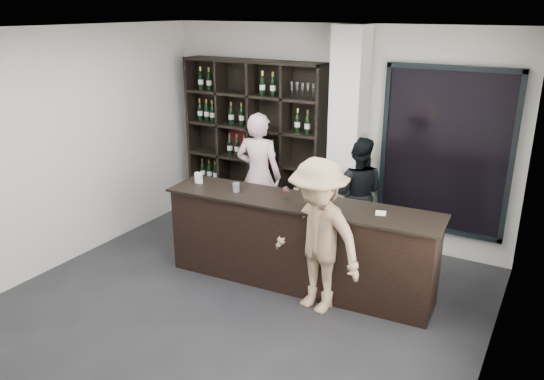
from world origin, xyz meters
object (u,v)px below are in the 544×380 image
Objects in this scene: taster_black at (356,194)px; customer at (318,236)px; taster_pink at (259,176)px; wine_shelf at (254,143)px; tasting_counter at (298,243)px.

taster_black is 0.91× the size of customer.
customer is at bearing 129.33° from taster_pink.
customer is (0.21, -1.66, 0.07)m from taster_black.
wine_shelf is 0.76× the size of tasting_counter.
taster_pink is at bearing 151.98° from customer.
wine_shelf reaches higher than taster_pink.
taster_black is at bearing -176.71° from taster_pink.
wine_shelf reaches higher than taster_black.
taster_pink is at bearing 134.81° from tasting_counter.
taster_pink reaches higher than customer.
tasting_counter is at bearing -44.32° from wine_shelf.
taster_pink is 1.05× the size of customer.
wine_shelf is at bearing -61.00° from taster_pink.
taster_pink is at bearing -51.85° from wine_shelf.
customer is (0.40, -0.36, 0.32)m from tasting_counter.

